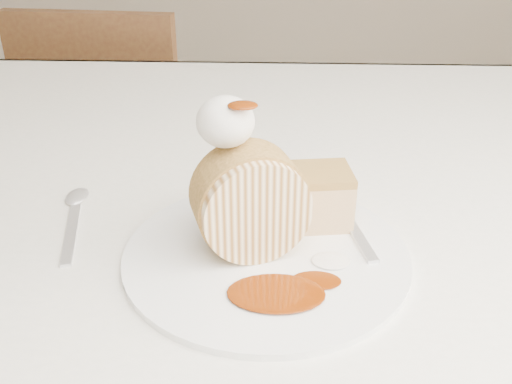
{
  "coord_description": "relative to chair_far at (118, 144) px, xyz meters",
  "views": [
    {
      "loc": [
        0.05,
        -0.47,
        1.07
      ],
      "look_at": [
        0.04,
        -0.01,
        0.82
      ],
      "focal_mm": 40.0,
      "sensor_mm": 36.0,
      "label": 1
    }
  ],
  "objects": [
    {
      "name": "caramel_drizzle",
      "position": [
        0.38,
        -0.88,
        0.44
      ],
      "size": [
        0.03,
        0.02,
        0.01
      ],
      "primitive_type": "ellipsoid",
      "color": "#672304",
      "rests_on": "whipped_cream"
    },
    {
      "name": "cake_chunk",
      "position": [
        0.45,
        -0.83,
        0.31
      ],
      "size": [
        0.07,
        0.06,
        0.05
      ],
      "primitive_type": "cube",
      "rotation": [
        0.0,
        0.0,
        0.13
      ],
      "color": "#BA8946",
      "rests_on": "plate"
    },
    {
      "name": "caramel_pool",
      "position": [
        0.41,
        -0.95,
        0.29
      ],
      "size": [
        0.09,
        0.07,
        0.0
      ],
      "primitive_type": null,
      "rotation": [
        0.0,
        0.0,
        0.13
      ],
      "color": "#672304",
      "rests_on": "plate"
    },
    {
      "name": "roulade_slice",
      "position": [
        0.39,
        -0.88,
        0.34
      ],
      "size": [
        0.11,
        0.08,
        0.1
      ],
      "primitive_type": "cylinder",
      "rotation": [
        1.57,
        0.0,
        0.33
      ],
      "color": "#FFE2B1",
      "rests_on": "plate"
    },
    {
      "name": "fork",
      "position": [
        0.49,
        -0.85,
        0.29
      ],
      "size": [
        0.06,
        0.16,
        0.0
      ],
      "primitive_type": "cube",
      "rotation": [
        0.0,
        0.0,
        0.22
      ],
      "color": "silver",
      "rests_on": "plate"
    },
    {
      "name": "table",
      "position": [
        0.35,
        -0.67,
        0.19
      ],
      "size": [
        1.4,
        0.9,
        0.75
      ],
      "color": "silver",
      "rests_on": "ground"
    },
    {
      "name": "whipped_cream",
      "position": [
        0.36,
        -0.87,
        0.41
      ],
      "size": [
        0.05,
        0.05,
        0.05
      ],
      "primitive_type": "ellipsoid",
      "color": "white",
      "rests_on": "roulade_slice"
    },
    {
      "name": "spoon",
      "position": [
        0.2,
        -0.86,
        0.28
      ],
      "size": [
        0.05,
        0.14,
        0.0
      ],
      "primitive_type": "cube",
      "rotation": [
        0.0,
        0.0,
        0.23
      ],
      "color": "silver",
      "rests_on": "table"
    },
    {
      "name": "plate",
      "position": [
        0.4,
        -0.89,
        0.28
      ],
      "size": [
        0.3,
        0.3,
        0.01
      ],
      "primitive_type": "cylinder",
      "rotation": [
        0.0,
        0.0,
        0.13
      ],
      "color": "white",
      "rests_on": "table"
    },
    {
      "name": "chair_far",
      "position": [
        0.0,
        0.0,
        0.0
      ],
      "size": [
        0.42,
        0.42,
        0.82
      ],
      "rotation": [
        0.0,
        0.0,
        3.05
      ],
      "color": "brown",
      "rests_on": "ground"
    }
  ]
}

